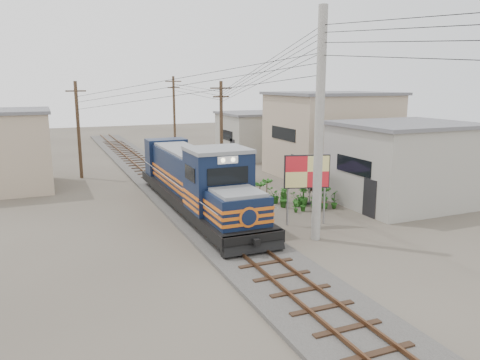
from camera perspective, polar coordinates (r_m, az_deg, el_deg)
name	(u,v)px	position (r m, az deg, el deg)	size (l,w,h in m)	color
ground	(239,246)	(20.28, -0.10, -8.06)	(120.00, 120.00, 0.00)	#473F35
ballast	(177,194)	(29.35, -7.70, -1.72)	(3.60, 70.00, 0.16)	#595651
track	(177,191)	(29.31, -7.71, -1.38)	(1.15, 70.00, 0.12)	#51331E
locomotive	(196,181)	(25.28, -5.40, -0.18)	(2.80, 15.24, 3.78)	black
utility_pole_main	(319,128)	(20.35, 9.63, 6.31)	(0.40, 0.40, 10.00)	#9E9B93
wooden_pole_mid	(221,128)	(33.90, -2.29, 6.36)	(1.60, 0.24, 7.00)	#4C3826
wooden_pole_far	(174,113)	(47.28, -8.02, 8.10)	(1.60, 0.24, 7.50)	#4C3826
wooden_pole_left	(78,128)	(35.80, -19.11, 6.01)	(1.60, 0.24, 7.00)	#4C3826
power_lines	(178,70)	(27.07, -7.57, 13.13)	(9.65, 19.00, 3.30)	black
shophouse_front	(404,163)	(28.31, 19.37, 1.92)	(7.35, 6.30, 4.70)	gray
shophouse_mid	(331,134)	(35.85, 10.98, 5.54)	(8.40, 7.35, 6.20)	tan
shophouse_back	(256,135)	(43.91, 1.99, 5.55)	(6.30, 6.30, 4.20)	gray
shophouse_left	(0,150)	(33.95, -27.18, 3.26)	(6.30, 6.30, 5.20)	tan
billboard	(307,173)	(22.87, 8.16, 0.79)	(2.20, 0.74, 3.48)	#99999E
market_umbrella	(310,168)	(26.94, 8.57, 1.45)	(2.79, 2.79, 2.40)	black
vendor	(311,184)	(28.94, 8.69, -0.54)	(0.56, 0.37, 1.54)	black
plant_nursery	(299,199)	(26.64, 7.26, -2.29)	(3.35, 3.10, 1.09)	#225719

